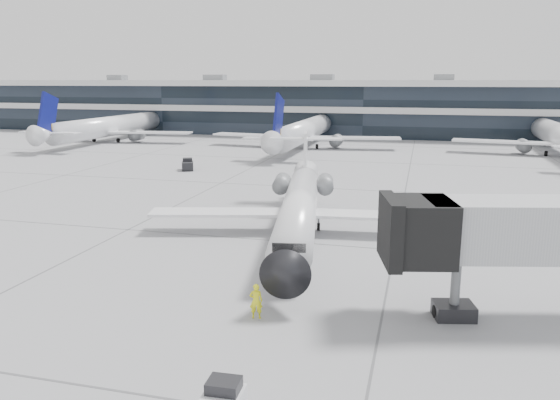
# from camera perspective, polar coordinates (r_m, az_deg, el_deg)

# --- Properties ---
(ground) EXTENTS (220.00, 220.00, 0.00)m
(ground) POSITION_cam_1_polar(r_m,az_deg,el_deg) (39.37, -2.86, -4.10)
(ground) COLOR gray
(ground) RESTS_ON ground
(terminal) EXTENTS (170.00, 22.00, 10.00)m
(terminal) POSITION_cam_1_polar(r_m,az_deg,el_deg) (118.68, 9.25, 9.27)
(terminal) COLOR black
(terminal) RESTS_ON ground
(bg_jet_left) EXTENTS (32.00, 40.00, 9.60)m
(bg_jet_left) POSITION_cam_1_polar(r_m,az_deg,el_deg) (107.64, -17.14, 5.91)
(bg_jet_left) COLOR white
(bg_jet_left) RESTS_ON ground
(bg_jet_center) EXTENTS (32.00, 40.00, 9.60)m
(bg_jet_center) POSITION_cam_1_polar(r_m,az_deg,el_deg) (93.69, 2.61, 5.55)
(bg_jet_center) COLOR white
(bg_jet_center) RESTS_ON ground
(regional_jet) EXTENTS (22.40, 27.93, 6.47)m
(regional_jet) POSITION_cam_1_polar(r_m,az_deg,el_deg) (40.13, 2.07, -0.51)
(regional_jet) COLOR white
(regional_jet) RESTS_ON ground
(ramp_worker) EXTENTS (0.72, 0.56, 1.74)m
(ramp_worker) POSITION_cam_1_polar(r_m,az_deg,el_deg) (26.50, -2.52, -10.50)
(ramp_worker) COLOR #F2F319
(ramp_worker) RESTS_ON ground
(traffic_cone) EXTENTS (0.48, 0.48, 0.54)m
(traffic_cone) POSITION_cam_1_polar(r_m,az_deg,el_deg) (47.11, -10.55, -1.21)
(traffic_cone) COLOR #ED5B0C
(traffic_cone) RESTS_ON ground
(far_tug) EXTENTS (2.19, 2.69, 1.49)m
(far_tug) POSITION_cam_1_polar(r_m,az_deg,el_deg) (70.32, -9.63, 3.64)
(far_tug) COLOR black
(far_tug) RESTS_ON ground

